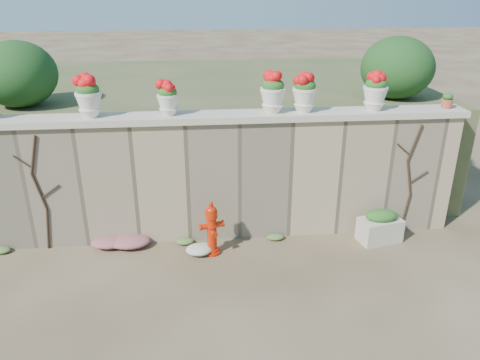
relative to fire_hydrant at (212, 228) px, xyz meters
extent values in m
plane|color=#4B3A25|center=(0.07, -1.18, -0.45)|extent=(80.00, 80.00, 0.00)
cube|color=tan|center=(0.07, 0.62, 0.55)|extent=(8.00, 0.40, 2.00)
cube|color=beige|center=(0.07, 0.62, 1.60)|extent=(8.10, 0.52, 0.10)
cube|color=#384C23|center=(0.07, 3.82, 0.55)|extent=(9.00, 6.00, 2.00)
ellipsoid|color=#143814|center=(-3.13, 1.82, 2.10)|extent=(1.30, 1.30, 1.10)
ellipsoid|color=#143814|center=(3.47, 1.82, 2.10)|extent=(1.30, 1.30, 1.10)
cylinder|color=black|center=(-2.59, 0.40, -0.10)|extent=(0.12, 0.04, 0.70)
cylinder|color=black|center=(-2.62, 0.40, 0.55)|extent=(0.17, 0.04, 0.61)
cylinder|color=black|center=(-2.61, 0.40, 1.15)|extent=(0.18, 0.04, 0.61)
cylinder|color=black|center=(-2.45, 0.40, 0.55)|extent=(0.30, 0.02, 0.22)
cylinder|color=black|center=(-2.78, 0.40, 1.05)|extent=(0.25, 0.02, 0.21)
cylinder|color=black|center=(3.31, 0.40, -0.10)|extent=(0.12, 0.04, 0.70)
cylinder|color=black|center=(3.28, 0.40, 0.55)|extent=(0.17, 0.04, 0.61)
cylinder|color=black|center=(3.29, 0.40, 1.15)|extent=(0.18, 0.04, 0.61)
cylinder|color=black|center=(3.45, 0.40, 0.55)|extent=(0.30, 0.02, 0.22)
cylinder|color=black|center=(3.12, 0.40, 1.05)|extent=(0.25, 0.02, 0.21)
cylinder|color=red|center=(0.00, 0.00, -0.43)|extent=(0.25, 0.25, 0.05)
cylinder|color=red|center=(0.00, 0.00, -0.09)|extent=(0.15, 0.15, 0.56)
cylinder|color=red|center=(0.00, 0.00, 0.05)|extent=(0.19, 0.19, 0.04)
cylinder|color=red|center=(0.00, 0.00, 0.24)|extent=(0.19, 0.19, 0.11)
ellipsoid|color=red|center=(0.00, 0.00, 0.33)|extent=(0.17, 0.17, 0.13)
cylinder|color=red|center=(0.00, 0.00, 0.40)|extent=(0.06, 0.06, 0.09)
cylinder|color=red|center=(-0.12, -0.03, 0.05)|extent=(0.15, 0.12, 0.09)
cylinder|color=red|center=(0.12, 0.04, 0.05)|extent=(0.15, 0.12, 0.09)
cylinder|color=red|center=(0.03, -0.09, -0.04)|extent=(0.10, 0.11, 0.08)
cube|color=beige|center=(2.77, 0.13, -0.25)|extent=(0.74, 0.53, 0.39)
ellipsoid|color=#1E5119|center=(2.77, 0.13, 0.01)|extent=(0.57, 0.42, 0.20)
ellipsoid|color=#1E5119|center=(3.04, 0.37, -0.19)|extent=(0.55, 0.49, 0.52)
ellipsoid|color=#CD296F|center=(-1.49, 0.26, -0.33)|extent=(0.87, 0.58, 0.23)
ellipsoid|color=white|center=(-0.25, -0.03, -0.35)|extent=(0.56, 0.45, 0.20)
ellipsoid|color=#1E5119|center=(-1.75, 0.62, 2.07)|extent=(0.33, 0.33, 0.20)
ellipsoid|color=red|center=(-1.75, 0.62, 2.15)|extent=(0.29, 0.29, 0.21)
ellipsoid|color=#1E5119|center=(-0.59, 0.62, 2.00)|extent=(0.28, 0.28, 0.17)
ellipsoid|color=red|center=(-0.59, 0.62, 2.08)|extent=(0.25, 0.25, 0.18)
ellipsoid|color=#1E5119|center=(1.01, 0.62, 2.08)|extent=(0.34, 0.34, 0.20)
ellipsoid|color=red|center=(1.01, 0.62, 2.16)|extent=(0.30, 0.30, 0.21)
ellipsoid|color=#1E5119|center=(1.50, 0.62, 2.06)|extent=(0.33, 0.33, 0.20)
ellipsoid|color=red|center=(1.50, 0.62, 2.14)|extent=(0.29, 0.29, 0.21)
ellipsoid|color=#1E5119|center=(2.63, 0.62, 2.06)|extent=(0.33, 0.33, 0.20)
ellipsoid|color=red|center=(2.63, 0.62, 2.15)|extent=(0.29, 0.29, 0.21)
ellipsoid|color=#1E5119|center=(3.83, 0.62, 1.83)|extent=(0.16, 0.16, 0.11)
camera|label=1|loc=(-0.18, -6.40, 3.50)|focal=35.00mm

